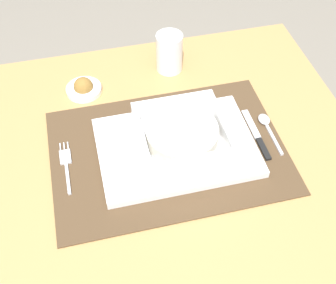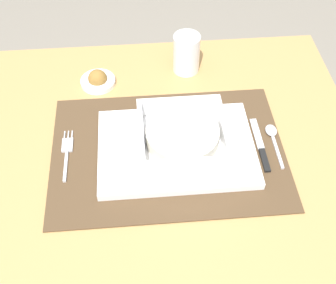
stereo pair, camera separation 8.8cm
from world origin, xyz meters
name	(u,v)px [view 1 (the left image)]	position (x,y,z in m)	size (l,w,h in m)	color
dining_table	(159,184)	(0.00, 0.00, 0.62)	(0.85, 0.71, 0.73)	#B2844C
placemat	(168,151)	(0.02, -0.01, 0.74)	(0.47, 0.33, 0.00)	#4C3823
serving_plate	(176,147)	(0.03, -0.01, 0.75)	(0.31, 0.22, 0.02)	white
porridge_bowl	(182,136)	(0.05, -0.01, 0.78)	(0.17, 0.17, 0.05)	white
fork	(66,163)	(-0.18, 0.01, 0.74)	(0.02, 0.13, 0.00)	silver
spoon	(266,124)	(0.24, 0.01, 0.74)	(0.02, 0.11, 0.01)	silver
butter_knife	(258,137)	(0.21, -0.02, 0.74)	(0.01, 0.14, 0.01)	black
drinking_glass	(169,54)	(0.08, 0.25, 0.78)	(0.06, 0.06, 0.09)	white
condiment_saucer	(84,88)	(-0.13, 0.21, 0.75)	(0.08, 0.08, 0.04)	white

